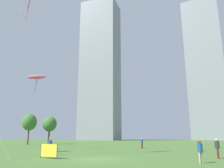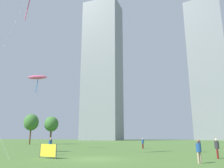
% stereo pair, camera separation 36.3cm
% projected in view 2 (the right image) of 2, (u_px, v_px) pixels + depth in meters
% --- Properties ---
extents(ground, '(280.00, 280.00, 0.00)m').
position_uv_depth(ground, '(96.00, 159.00, 19.51)').
color(ground, '#476B30').
extents(person_standing_0, '(0.38, 0.38, 1.73)m').
position_uv_depth(person_standing_0, '(143.00, 142.00, 37.04)').
color(person_standing_0, maroon).
rests_on(person_standing_0, ground).
extents(person_standing_2, '(0.37, 0.37, 1.69)m').
position_uv_depth(person_standing_2, '(199.00, 150.00, 16.53)').
color(person_standing_2, tan).
rests_on(person_standing_2, ground).
extents(person_standing_3, '(0.36, 0.36, 1.62)m').
position_uv_depth(person_standing_3, '(199.00, 145.00, 28.82)').
color(person_standing_3, '#2D2D33').
rests_on(person_standing_3, ground).
extents(person_standing_4, '(0.39, 0.39, 1.78)m').
position_uv_depth(person_standing_4, '(217.00, 147.00, 20.15)').
color(person_standing_4, maroon).
rests_on(person_standing_4, ground).
extents(person_standing_5, '(0.41, 0.41, 1.83)m').
position_uv_depth(person_standing_5, '(50.00, 143.00, 32.80)').
color(person_standing_5, '#593372').
rests_on(person_standing_5, ground).
extents(person_standing_6, '(0.38, 0.38, 1.71)m').
position_uv_depth(person_standing_6, '(50.00, 146.00, 24.04)').
color(person_standing_6, '#2D2D33').
rests_on(person_standing_6, ground).
extents(kite_flying_3, '(3.20, 6.37, 12.47)m').
position_uv_depth(kite_flying_3, '(37.00, 77.00, 37.95)').
color(kite_flying_3, silver).
rests_on(kite_flying_3, ground).
extents(park_tree_0, '(3.73, 3.73, 7.34)m').
position_uv_depth(park_tree_0, '(51.00, 124.00, 59.66)').
color(park_tree_0, brown).
rests_on(park_tree_0, ground).
extents(park_tree_1, '(3.78, 3.78, 7.84)m').
position_uv_depth(park_tree_1, '(31.00, 122.00, 57.93)').
color(park_tree_1, brown).
rests_on(park_tree_1, ground).
extents(distant_highrise_0, '(27.77, 28.25, 92.74)m').
position_uv_depth(distant_highrise_0, '(209.00, 68.00, 146.29)').
color(distant_highrise_0, gray).
rests_on(distant_highrise_0, ground).
extents(distant_highrise_1, '(23.22, 18.14, 87.25)m').
position_uv_depth(distant_highrise_1, '(103.00, 68.00, 136.95)').
color(distant_highrise_1, gray).
rests_on(distant_highrise_1, ground).
extents(event_banner, '(2.06, 0.67, 1.33)m').
position_uv_depth(event_banner, '(48.00, 150.00, 20.23)').
color(event_banner, '#4C4C4C').
rests_on(event_banner, ground).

